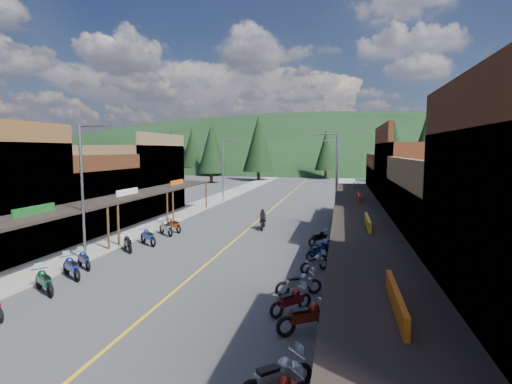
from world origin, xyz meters
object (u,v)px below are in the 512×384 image
Objects in this scene: bike_west_5 at (84,259)px; bike_east_3 at (291,300)px; bike_west_4 at (71,266)px; bike_east_4 at (299,282)px; pine_9 at (444,151)px; bike_east_7 at (321,246)px; bike_west_7 at (148,236)px; shop_east_3 at (412,195)px; bike_east_2 at (307,315)px; pine_11 at (427,146)px; bike_west_3 at (44,280)px; streetlight_2 at (335,175)px; bike_east_1 at (277,375)px; bike_east_8 at (319,237)px; bike_east_5 at (315,262)px; shop_west_2 at (70,200)px; pine_3 at (326,150)px; bike_east_6 at (318,250)px; pine_1 at (214,147)px; streetlight_3 at (337,165)px; pine_7 at (192,148)px; shop_east_1 at (490,245)px; pedestrian_east_b at (346,215)px; shop_east_2 at (439,196)px; pine_4 at (394,147)px; rider_on_bike at (263,221)px; streetlight_0 at (84,187)px; bike_west_8 at (166,227)px; bike_west_9 at (174,224)px; pine_5 at (462,144)px; pine_10 at (211,149)px; bike_west_6 at (128,243)px; pine_2 at (258,143)px; pine_8 at (172,153)px; pine_0 at (140,150)px; shop_west_3 at (131,180)px.

bike_east_3 is (11.99, -3.74, 0.04)m from bike_west_5.
bike_west_4 is 11.62m from bike_east_4.
pine_9 is 5.18× the size of bike_east_3.
bike_west_7 is at bearing -138.52° from bike_east_7.
bike_east_7 is at bearing -119.89° from shop_east_3.
pine_11 is at bearing 131.37° from bike_east_2.
bike_west_3 is (-29.72, -55.95, -5.75)m from pine_9.
bike_east_1 is (-1.03, -24.37, -3.83)m from streetlight_2.
bike_east_8 is at bearing -112.17° from pine_9.
bike_east_5 is at bearing 146.96° from bike_east_4.
pine_3 is at bearing 74.57° from shop_west_2.
bike_east_3 is 1.05× the size of bike_east_6.
bike_east_5 is 3.54m from bike_east_7.
pine_1 is 73.96m from bike_west_7.
streetlight_3 is 22.79m from pine_9.
streetlight_3 is 60.34m from pine_7.
pedestrian_east_b is (-5.77, 16.87, -1.59)m from shop_east_1.
shop_east_2 is 0.87× the size of pine_4.
streetlight_2 is 3.41× the size of rider_on_bike.
pine_11 reaches higher than shop_east_3.
bike_east_1 is at bearing -45.70° from bike_east_3.
pine_9 is at bearing 112.92° from bike_east_5.
bike_west_8 is (1.27, 7.97, -3.83)m from streetlight_0.
shop_west_2 reaches higher than bike_west_3.
pine_4 is 61.84m from bike_west_9.
bike_east_8 is (-27.89, -70.90, -7.42)m from pine_5.
bike_west_4 is at bearing -108.35° from streetlight_3.
shop_east_2 is at bearing -56.65° from pine_10.
pine_3 is 5.57× the size of bike_east_7.
pine_10 is at bearing 152.55° from bike_east_6.
pine_1 is 1.00× the size of pine_4.
streetlight_0 reaches higher than bike_east_3.
bike_west_3 is (-39.72, -82.95, -7.36)m from pine_5.
bike_west_5 is at bearing -98.06° from pine_3.
bike_east_2 is at bearing -78.33° from bike_west_6.
streetlight_2 is at bearing -0.28° from bike_west_3.
streetlight_3 is 50.65m from pine_1.
bike_west_3 reaches higher than bike_east_7.
pine_11 reaches higher than pine_9.
pine_2 is 55.46m from bike_west_9.
streetlight_2 is at bearing -47.86° from pine_8.
pine_2 is at bearing 112.90° from shop_east_2.
pine_1 is (-30.95, 62.00, 2.78)m from streetlight_2.
rider_on_bike is 7.47m from pedestrian_east_b.
shop_west_3 is at bearing -62.66° from pine_0.
pedestrian_east_b is at bearing -62.34° from pine_1.
pine_8 reaches higher than bike_west_8.
pine_5 reaches higher than bike_east_6.
pine_7 is (-36.00, 10.00, 0.75)m from pine_3.
pine_0 reaches higher than bike_west_7.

